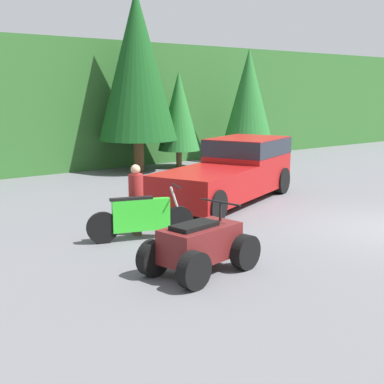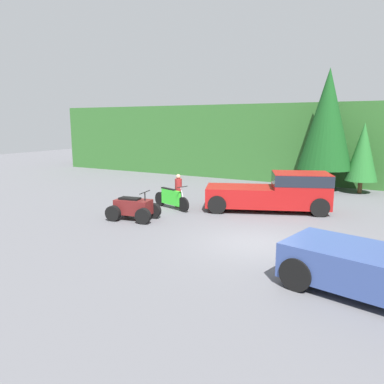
{
  "view_description": "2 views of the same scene",
  "coord_description": "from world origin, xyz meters",
  "px_view_note": "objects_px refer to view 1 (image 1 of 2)",
  "views": [
    {
      "loc": [
        -11.28,
        -6.56,
        3.2
      ],
      "look_at": [
        -3.97,
        2.8,
        0.95
      ],
      "focal_mm": 50.0,
      "sensor_mm": 36.0,
      "label": 1
    },
    {
      "loc": [
        3.93,
        -11.6,
        4.03
      ],
      "look_at": [
        -3.97,
        2.8,
        0.95
      ],
      "focal_mm": 35.0,
      "sensor_mm": 36.0,
      "label": 2
    }
  ],
  "objects_px": {
    "quad_atv": "(200,246)",
    "pickup_truck_red": "(234,168)",
    "rider_person": "(136,197)",
    "dirt_bike": "(141,218)"
  },
  "relations": [
    {
      "from": "dirt_bike",
      "to": "pickup_truck_red",
      "type": "bearing_deg",
      "value": 42.27
    },
    {
      "from": "quad_atv",
      "to": "pickup_truck_red",
      "type": "bearing_deg",
      "value": 33.34
    },
    {
      "from": "dirt_bike",
      "to": "rider_person",
      "type": "distance_m",
      "value": 0.59
    },
    {
      "from": "pickup_truck_red",
      "to": "quad_atv",
      "type": "bearing_deg",
      "value": -158.88
    },
    {
      "from": "dirt_bike",
      "to": "quad_atv",
      "type": "height_order",
      "value": "quad_atv"
    },
    {
      "from": "quad_atv",
      "to": "rider_person",
      "type": "xyz_separation_m",
      "value": [
        0.48,
        2.88,
        0.39
      ]
    },
    {
      "from": "pickup_truck_red",
      "to": "quad_atv",
      "type": "height_order",
      "value": "pickup_truck_red"
    },
    {
      "from": "quad_atv",
      "to": "rider_person",
      "type": "relative_size",
      "value": 1.37
    },
    {
      "from": "dirt_bike",
      "to": "quad_atv",
      "type": "xyz_separation_m",
      "value": [
        -0.34,
        -2.45,
        -0.01
      ]
    },
    {
      "from": "quad_atv",
      "to": "dirt_bike",
      "type": "bearing_deg",
      "value": 72.97
    }
  ]
}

